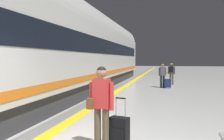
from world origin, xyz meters
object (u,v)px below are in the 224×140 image
Objects in this scene: traveller_foreground at (101,101)px; rolling_suitcase_foreground at (119,131)px; suitcase_mid at (168,83)px; passenger_near at (171,71)px; passenger_mid at (162,73)px; duffel_bag_near at (167,83)px; high_speed_train at (53,43)px.

traveller_foreground is 0.72m from rolling_suitcase_foreground.
traveller_foreground is at bearing -96.99° from suitcase_mid.
passenger_near is 1.02× the size of passenger_mid.
duffel_bag_near is 1.84m from suitcase_mid.
high_speed_train is 7.83m from suitcase_mid.
passenger_near is 1.66× the size of suitcase_mid.
high_speed_train is at bearing -127.65° from passenger_mid.
duffel_bag_near is 1.83m from passenger_mid.
duffel_bag_near is at bearing -142.81° from passenger_near.
passenger_mid is (4.56, 5.91, -1.59)m from high_speed_train.
passenger_near is 2.18m from suitcase_mid.
rolling_suitcase_foreground is at bearing -51.28° from high_speed_train.
suitcase_mid is (0.06, -1.83, 0.17)m from duffel_bag_near.
high_speed_train reaches higher than passenger_near.
traveller_foreground is 1.04× the size of passenger_near.
passenger_near is (1.21, 12.70, 0.60)m from rolling_suitcase_foreground.
high_speed_train reaches higher than traveller_foreground.
suitcase_mid is at bearing 49.55° from high_speed_train.
passenger_near reaches higher than suitcase_mid.
traveller_foreground is 10.94m from passenger_mid.
passenger_near is at bearing 82.99° from traveller_foreground.
passenger_near is at bearing 84.57° from rolling_suitcase_foreground.
traveller_foreground is 12.63m from duffel_bag_near.
passenger_near is at bearing 56.60° from high_speed_train.
traveller_foreground is 3.79× the size of duffel_bag_near.
suitcase_mid is (-0.26, -2.07, -0.63)m from passenger_near.
high_speed_train is at bearing 128.72° from rolling_suitcase_foreground.
high_speed_train is 7.63m from passenger_mid.
duffel_bag_near is at bearing 91.81° from suitcase_mid.
traveller_foreground is at bearing -97.01° from passenger_near.
passenger_mid is at bearing -107.08° from passenger_near.
passenger_near is at bearing 82.87° from suitcase_mid.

